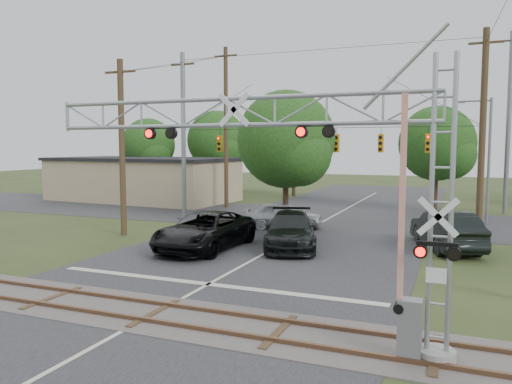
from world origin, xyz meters
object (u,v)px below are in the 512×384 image
at_px(commercial_building, 143,179).
at_px(streetlight, 486,154).
at_px(crossing_gantry, 302,170).
at_px(car_dark, 291,230).
at_px(sedan_silver, 283,215).
at_px(traffic_signal_span, 330,137).
at_px(pickup_black, 205,231).

bearing_deg(commercial_building, streetlight, -3.16).
distance_m(crossing_gantry, car_dark, 12.69).
bearing_deg(streetlight, sedan_silver, -149.60).
bearing_deg(crossing_gantry, sedan_silver, 110.62).
xyz_separation_m(sedan_silver, commercial_building, (-17.63, 10.43, 1.20)).
xyz_separation_m(traffic_signal_span, pickup_black, (-4.04, -8.86, -4.74)).
bearing_deg(crossing_gantry, traffic_signal_span, 101.73).
distance_m(pickup_black, car_dark, 4.27).
xyz_separation_m(crossing_gantry, car_dark, (-4.06, 11.47, -3.59)).
xyz_separation_m(pickup_black, streetlight, (13.12, 14.19, 3.67)).
distance_m(traffic_signal_span, pickup_black, 10.83).
bearing_deg(car_dark, commercial_building, 124.15).
xyz_separation_m(crossing_gantry, streetlight, (5.27, 23.69, 0.11)).
distance_m(crossing_gantry, traffic_signal_span, 18.79).
bearing_deg(pickup_black, car_dark, 28.14).
xyz_separation_m(traffic_signal_span, sedan_silver, (-2.54, -1.49, -4.84)).
bearing_deg(sedan_silver, streetlight, -78.76).
relative_size(traffic_signal_span, streetlight, 2.36).
bearing_deg(streetlight, traffic_signal_span, -149.59).
bearing_deg(pickup_black, sedan_silver, 79.11).
bearing_deg(pickup_black, commercial_building, 132.81).
xyz_separation_m(crossing_gantry, commercial_building, (-23.98, 27.31, -2.45)).
height_order(car_dark, commercial_building, commercial_building).
height_order(pickup_black, car_dark, pickup_black).
distance_m(commercial_building, streetlight, 29.58).
bearing_deg(commercial_building, car_dark, -34.59).
xyz_separation_m(traffic_signal_span, streetlight, (9.08, 5.33, -1.08)).
bearing_deg(traffic_signal_span, streetlight, 30.41).
height_order(traffic_signal_span, sedan_silver, traffic_signal_span).
bearing_deg(traffic_signal_span, sedan_silver, -149.66).
bearing_deg(streetlight, car_dark, -127.37).
height_order(traffic_signal_span, pickup_black, traffic_signal_span).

